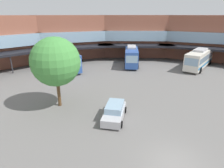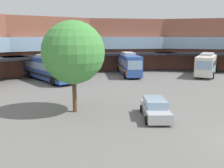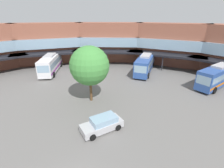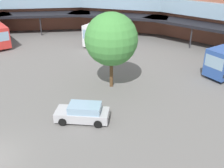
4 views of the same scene
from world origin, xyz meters
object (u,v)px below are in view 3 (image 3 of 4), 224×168
(bus_1, at_px, (219,75))
(plaza_tree, at_px, (90,66))
(bus_3, at_px, (145,63))
(bus_0, at_px, (51,63))
(parked_car, at_px, (102,124))

(bus_1, xyz_separation_m, plaza_tree, (-18.96, -10.60, 3.20))
(bus_3, bearing_deg, bus_0, -69.90)
(plaza_tree, bearing_deg, bus_0, 143.15)
(bus_3, distance_m, parked_car, 21.03)
(bus_0, distance_m, bus_3, 20.05)
(bus_0, relative_size, plaza_tree, 1.41)
(bus_3, bearing_deg, plaza_tree, -18.05)
(bus_0, bearing_deg, plaza_tree, 32.74)
(parked_car, bearing_deg, plaza_tree, -104.14)
(bus_3, bearing_deg, bus_1, 75.71)
(bus_3, relative_size, plaza_tree, 1.52)
(bus_3, height_order, parked_car, bus_3)
(parked_car, bearing_deg, bus_0, -88.91)
(bus_0, distance_m, bus_1, 31.96)
(bus_1, height_order, plaza_tree, plaza_tree)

